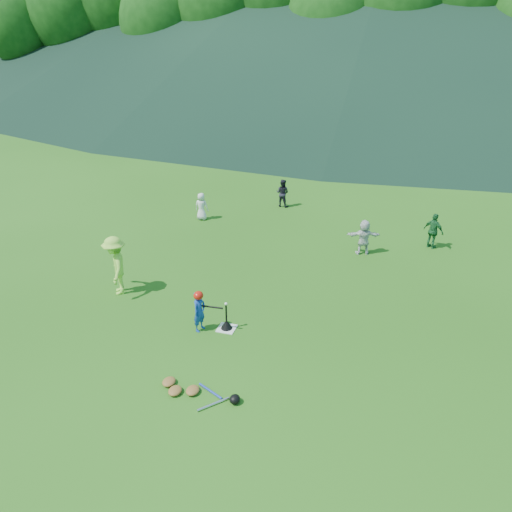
# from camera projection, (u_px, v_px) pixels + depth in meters

# --- Properties ---
(ground) EXTENTS (120.00, 120.00, 0.00)m
(ground) POSITION_uv_depth(u_px,v_px,m) (227.00, 329.00, 12.68)
(ground) COLOR #225212
(ground) RESTS_ON ground
(home_plate) EXTENTS (0.45, 0.45, 0.02)m
(home_plate) POSITION_uv_depth(u_px,v_px,m) (227.00, 328.00, 12.68)
(home_plate) COLOR silver
(home_plate) RESTS_ON ground
(baseball) EXTENTS (0.08, 0.08, 0.08)m
(baseball) POSITION_uv_depth(u_px,v_px,m) (226.00, 304.00, 12.36)
(baseball) COLOR white
(baseball) RESTS_ON batting_tee
(batter_child) EXTENTS (0.35, 0.44, 1.08)m
(batter_child) POSITION_uv_depth(u_px,v_px,m) (199.00, 311.00, 12.41)
(batter_child) COLOR #163D9C
(batter_child) RESTS_ON ground
(adult_coach) EXTENTS (1.12, 1.28, 1.72)m
(adult_coach) POSITION_uv_depth(u_px,v_px,m) (116.00, 266.00, 13.97)
(adult_coach) COLOR #96D63E
(adult_coach) RESTS_ON ground
(fielder_a) EXTENTS (0.52, 0.34, 1.07)m
(fielder_a) POSITION_uv_depth(u_px,v_px,m) (202.00, 206.00, 19.22)
(fielder_a) COLOR silver
(fielder_a) RESTS_ON ground
(fielder_b) EXTENTS (0.62, 0.52, 1.15)m
(fielder_b) POSITION_uv_depth(u_px,v_px,m) (282.00, 193.00, 20.53)
(fielder_b) COLOR black
(fielder_b) RESTS_ON ground
(fielder_c) EXTENTS (0.77, 0.64, 1.23)m
(fielder_c) POSITION_uv_depth(u_px,v_px,m) (433.00, 231.00, 16.82)
(fielder_c) COLOR #1A592B
(fielder_c) RESTS_ON ground
(fielder_d) EXTENTS (1.16, 0.64, 1.19)m
(fielder_d) POSITION_uv_depth(u_px,v_px,m) (364.00, 237.00, 16.42)
(fielder_d) COLOR silver
(fielder_d) RESTS_ON ground
(batting_tee) EXTENTS (0.30, 0.30, 0.68)m
(batting_tee) POSITION_uv_depth(u_px,v_px,m) (227.00, 324.00, 12.62)
(batting_tee) COLOR black
(batting_tee) RESTS_ON home_plate
(batter_gear) EXTENTS (0.73, 0.26, 0.44)m
(batter_gear) POSITION_uv_depth(u_px,v_px,m) (199.00, 296.00, 12.22)
(batter_gear) COLOR #B5160C
(batter_gear) RESTS_ON ground
(equipment_pile) EXTENTS (1.80, 0.80, 0.19)m
(equipment_pile) POSITION_uv_depth(u_px,v_px,m) (192.00, 391.00, 10.49)
(equipment_pile) COLOR olive
(equipment_pile) RESTS_ON ground
(outfield_fence) EXTENTS (70.07, 0.08, 1.33)m
(outfield_fence) POSITION_uv_depth(u_px,v_px,m) (360.00, 113.00, 36.42)
(outfield_fence) COLOR gray
(outfield_fence) RESTS_ON ground
(tree_line) EXTENTS (70.04, 11.40, 14.82)m
(tree_line) POSITION_uv_depth(u_px,v_px,m) (381.00, 0.00, 38.09)
(tree_line) COLOR #382314
(tree_line) RESTS_ON ground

